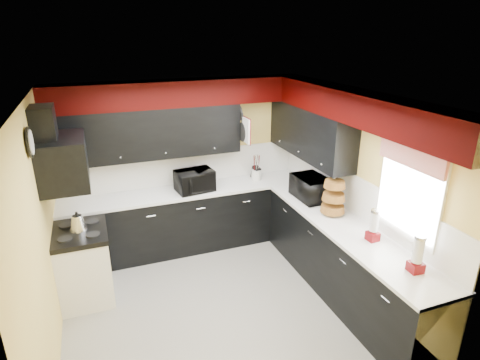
{
  "coord_description": "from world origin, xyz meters",
  "views": [
    {
      "loc": [
        -1.2,
        -3.85,
        3.15
      ],
      "look_at": [
        0.52,
        0.73,
        1.29
      ],
      "focal_mm": 30.0,
      "sensor_mm": 36.0,
      "label": 1
    }
  ],
  "objects_px": {
    "utensil_crock": "(256,175)",
    "knife_block": "(256,173)",
    "kettle": "(78,223)",
    "microwave": "(311,188)",
    "toaster_oven": "(195,181)"
  },
  "relations": [
    {
      "from": "utensil_crock",
      "to": "knife_block",
      "type": "height_order",
      "value": "knife_block"
    },
    {
      "from": "toaster_oven",
      "to": "kettle",
      "type": "relative_size",
      "value": 2.62
    },
    {
      "from": "utensil_crock",
      "to": "kettle",
      "type": "bearing_deg",
      "value": -163.94
    },
    {
      "from": "utensil_crock",
      "to": "kettle",
      "type": "relative_size",
      "value": 0.82
    },
    {
      "from": "toaster_oven",
      "to": "microwave",
      "type": "height_order",
      "value": "microwave"
    },
    {
      "from": "microwave",
      "to": "utensil_crock",
      "type": "distance_m",
      "value": 1.03
    },
    {
      "from": "utensil_crock",
      "to": "microwave",
      "type": "bearing_deg",
      "value": -66.06
    },
    {
      "from": "toaster_oven",
      "to": "utensil_crock",
      "type": "xyz_separation_m",
      "value": [
        1.0,
        0.1,
        -0.07
      ]
    },
    {
      "from": "microwave",
      "to": "kettle",
      "type": "distance_m",
      "value": 3.02
    },
    {
      "from": "utensil_crock",
      "to": "kettle",
      "type": "distance_m",
      "value": 2.7
    },
    {
      "from": "knife_block",
      "to": "toaster_oven",
      "type": "bearing_deg",
      "value": 177.4
    },
    {
      "from": "utensil_crock",
      "to": "kettle",
      "type": "xyz_separation_m",
      "value": [
        -2.6,
        -0.75,
        -0.01
      ]
    },
    {
      "from": "toaster_oven",
      "to": "kettle",
      "type": "height_order",
      "value": "toaster_oven"
    },
    {
      "from": "microwave",
      "to": "knife_block",
      "type": "height_order",
      "value": "microwave"
    },
    {
      "from": "utensil_crock",
      "to": "kettle",
      "type": "height_order",
      "value": "utensil_crock"
    }
  ]
}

